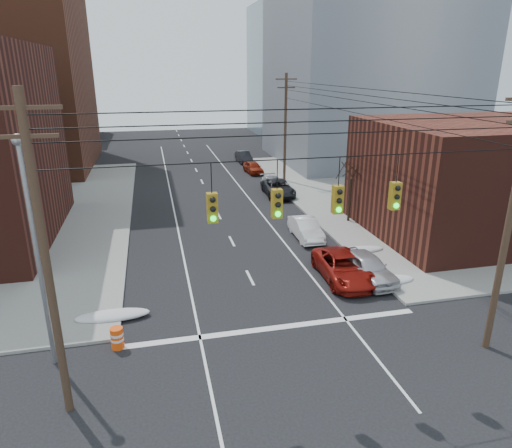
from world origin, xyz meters
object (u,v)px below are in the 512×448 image
parked_car_c (278,188)px  parked_car_f (244,157)px  lot_car_c (3,216)px  parked_car_a (367,267)px  red_pickup (343,267)px  parked_car_b (306,229)px  lot_car_b (28,211)px  parked_car_d (274,184)px  parked_car_e (253,167)px  construction_barrel (117,338)px

parked_car_c → parked_car_f: bearing=92.8°
lot_car_c → parked_car_a: bearing=-144.3°
red_pickup → parked_car_f: 34.61m
parked_car_b → parked_car_f: (1.18, 27.79, -0.01)m
parked_car_f → lot_car_b: bearing=-139.5°
red_pickup → parked_car_d: 20.00m
parked_car_e → lot_car_c: (-22.49, -13.99, 0.17)m
red_pickup → lot_car_c: (-21.40, 14.22, 0.11)m
parked_car_b → construction_barrel: 16.42m
parked_car_f → lot_car_c: (-22.67, -20.37, 0.14)m
parked_car_e → parked_car_f: 6.38m
parked_car_e → construction_barrel: bearing=-117.1°
parked_car_f → lot_car_b: 28.64m
parked_car_a → parked_car_c: size_ratio=0.86×
red_pickup → lot_car_c: lot_car_c is taller
parked_car_a → parked_car_c: (0.00, 18.51, -0.04)m
parked_car_e → parked_car_f: parked_car_f is taller
parked_car_b → parked_car_c: parked_car_c is taller
parked_car_e → construction_barrel: 34.95m
parked_car_b → lot_car_b: lot_car_b is taller
parked_car_c → lot_car_c: (-22.67, -3.97, 0.11)m
parked_car_a → parked_car_c: parked_car_a is taller
parked_car_c → parked_car_f: parked_car_c is taller
lot_car_b → parked_car_d: bearing=-77.2°
parked_car_a → lot_car_b: size_ratio=0.92×
lot_car_b → construction_barrel: size_ratio=5.12×
parked_car_c → parked_car_e: bearing=93.8°
lot_car_c → construction_barrel: lot_car_c is taller
red_pickup → parked_car_c: parked_car_c is taller
parked_car_c → parked_car_e: (-0.18, 10.02, -0.07)m
parked_car_d → parked_car_c: bearing=-91.0°
red_pickup → parked_car_b: 6.80m
red_pickup → parked_car_f: (1.27, 34.59, -0.03)m
parked_car_b → lot_car_c: 22.73m
lot_car_c → parked_car_b: bearing=-130.7°
parked_car_b → parked_car_e: bearing=88.3°
red_pickup → parked_car_c: size_ratio=0.99×
parked_car_f → construction_barrel: (-13.43, -38.72, -0.20)m
parked_car_d → parked_car_f: (0.00, 14.63, 0.03)m
construction_barrel → parked_car_c: bearing=59.0°
parked_car_a → parked_car_e: bearing=83.3°
parked_car_a → lot_car_c: 26.93m
red_pickup → parked_car_e: (1.09, 28.21, -0.06)m
red_pickup → lot_car_c: 25.69m
parked_car_c → parked_car_d: 1.77m
parked_car_d → parked_car_f: 14.63m
parked_car_b → parked_car_e: (1.00, 21.41, -0.04)m
parked_car_c → lot_car_b: (-21.21, -2.84, 0.10)m
red_pickup → parked_car_a: bearing=-11.9°
red_pickup → parked_car_c: bearing=88.2°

